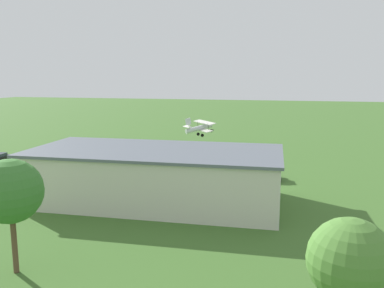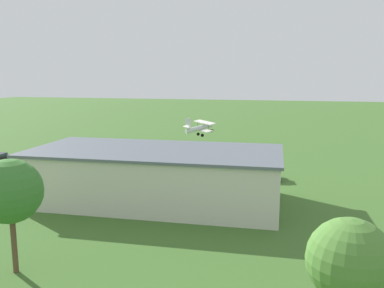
% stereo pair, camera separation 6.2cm
% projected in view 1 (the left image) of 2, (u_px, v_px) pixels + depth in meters
% --- Properties ---
extents(ground_plane, '(400.00, 400.00, 0.00)m').
position_uv_depth(ground_plane, '(213.00, 155.00, 82.91)').
color(ground_plane, '#3D6628').
extents(hangar, '(32.75, 16.11, 6.94)m').
position_uv_depth(hangar, '(156.00, 175.00, 51.99)').
color(hangar, beige).
rests_on(hangar, ground_plane).
extents(biplane, '(6.89, 6.96, 3.80)m').
position_uv_depth(biplane, '(200.00, 128.00, 78.98)').
color(biplane, silver).
extents(car_silver, '(2.44, 4.47, 1.73)m').
position_uv_depth(car_silver, '(274.00, 174.00, 63.21)').
color(car_silver, '#B7B7BC').
rests_on(car_silver, ground_plane).
extents(car_blue, '(2.12, 4.11, 1.67)m').
position_uv_depth(car_blue, '(100.00, 164.00, 71.04)').
color(car_blue, '#23389E').
rests_on(car_blue, ground_plane).
extents(car_white, '(2.21, 4.34, 1.69)m').
position_uv_depth(car_white, '(62.00, 162.00, 72.15)').
color(car_white, white).
rests_on(car_white, ground_plane).
extents(car_green, '(2.03, 4.45, 1.68)m').
position_uv_depth(car_green, '(28.00, 160.00, 74.12)').
color(car_green, '#1E6B38').
rests_on(car_green, ground_plane).
extents(car_black, '(2.20, 4.28, 1.64)m').
position_uv_depth(car_black, '(0.00, 157.00, 76.62)').
color(car_black, black).
rests_on(car_black, ground_plane).
extents(person_walking_on_apron, '(0.50, 0.50, 1.76)m').
position_uv_depth(person_walking_on_apron, '(124.00, 160.00, 74.17)').
color(person_walking_on_apron, '#72338C').
rests_on(person_walking_on_apron, ground_plane).
extents(person_crossing_taxiway, '(0.42, 0.42, 1.69)m').
position_uv_depth(person_crossing_taxiway, '(154.00, 161.00, 73.38)').
color(person_crossing_taxiway, '#B23333').
rests_on(person_crossing_taxiway, ground_plane).
extents(tree_behind_hangar_left, '(5.28, 5.28, 9.69)m').
position_uv_depth(tree_behind_hangar_left, '(10.00, 192.00, 32.23)').
color(tree_behind_hangar_left, brown).
rests_on(tree_behind_hangar_left, ground_plane).
extents(tree_behind_hangar_right, '(5.27, 5.27, 7.80)m').
position_uv_depth(tree_behind_hangar_right, '(350.00, 261.00, 24.22)').
color(tree_behind_hangar_right, brown).
rests_on(tree_behind_hangar_right, ground_plane).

